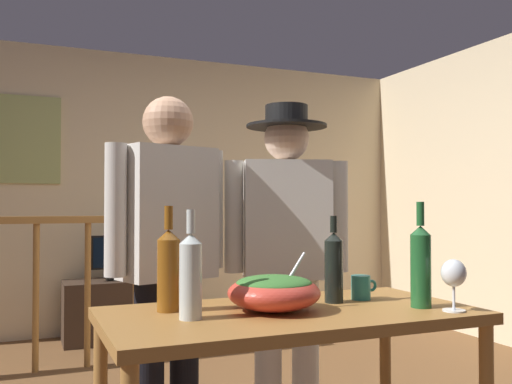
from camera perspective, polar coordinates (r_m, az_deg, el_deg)
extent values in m
cube|color=beige|center=(5.32, -10.91, 0.02)|extent=(5.22, 0.10, 2.53)
cube|color=#9DA861|center=(5.18, -22.80, 4.96)|extent=(0.64, 0.03, 0.75)
cylinder|color=#9E6B33|center=(4.19, -21.46, -9.95)|extent=(0.04, 0.04, 1.01)
cylinder|color=#9E6B33|center=(4.21, -16.74, -9.95)|extent=(0.04, 0.04, 1.01)
cylinder|color=#9E6B33|center=(4.26, -12.10, -9.87)|extent=(0.04, 0.04, 1.01)
cylinder|color=#9E6B33|center=(4.34, -7.59, -9.74)|extent=(0.04, 0.04, 1.01)
cube|color=#9E6B33|center=(4.14, -23.76, -2.64)|extent=(2.47, 0.07, 0.05)
cube|color=#9E6B33|center=(4.33, -7.59, -9.09)|extent=(0.10, 0.10, 1.11)
cube|color=#38281E|center=(5.00, -13.82, -11.55)|extent=(0.90, 0.40, 0.51)
cube|color=black|center=(4.96, -13.80, -8.55)|extent=(0.20, 0.12, 0.02)
cylinder|color=black|center=(4.95, -13.79, -7.98)|extent=(0.03, 0.03, 0.08)
cube|color=black|center=(4.90, -13.73, -5.92)|extent=(0.47, 0.06, 0.28)
cube|color=black|center=(4.88, -13.68, -5.95)|extent=(0.43, 0.01, 0.25)
cube|color=#9E6B33|center=(2.05, 3.48, -12.42)|extent=(1.31, 0.67, 0.04)
cylinder|color=#9E6B33|center=(2.70, 13.01, -18.06)|extent=(0.05, 0.05, 0.73)
ellipsoid|color=#CC3D2D|center=(2.01, 1.84, -10.22)|extent=(0.33, 0.33, 0.13)
ellipsoid|color=#38702D|center=(2.01, 1.83, -9.26)|extent=(0.27, 0.27, 0.06)
cylinder|color=silver|center=(2.03, 3.54, -8.52)|extent=(0.12, 0.01, 0.17)
cylinder|color=silver|center=(2.13, 19.47, -11.28)|extent=(0.08, 0.08, 0.01)
cylinder|color=silver|center=(2.12, 19.46, -10.01)|extent=(0.01, 0.01, 0.09)
ellipsoid|color=silver|center=(2.11, 19.44, -7.75)|extent=(0.09, 0.09, 0.10)
cylinder|color=silver|center=(1.87, -6.66, -9.01)|extent=(0.07, 0.07, 0.25)
cone|color=silver|center=(1.86, -6.65, -4.72)|extent=(0.07, 0.07, 0.03)
cylinder|color=silver|center=(1.86, -6.64, -2.99)|extent=(0.03, 0.03, 0.08)
cylinder|color=black|center=(2.19, 7.90, -8.02)|extent=(0.07, 0.07, 0.24)
cone|color=black|center=(2.18, 7.89, -4.51)|extent=(0.07, 0.07, 0.03)
cylinder|color=black|center=(2.18, 7.89, -3.25)|extent=(0.03, 0.03, 0.06)
cylinder|color=brown|center=(2.02, -8.89, -8.38)|extent=(0.08, 0.08, 0.25)
cone|color=brown|center=(2.00, -8.87, -4.30)|extent=(0.08, 0.08, 0.04)
cylinder|color=brown|center=(2.00, -8.87, -2.59)|extent=(0.03, 0.03, 0.08)
cylinder|color=#1E5628|center=(2.16, 16.39, -7.71)|extent=(0.07, 0.07, 0.26)
cone|color=#1E5628|center=(2.14, 16.37, -3.75)|extent=(0.07, 0.07, 0.03)
cylinder|color=#1E5628|center=(2.14, 16.36, -2.13)|extent=(0.03, 0.03, 0.09)
cylinder|color=teal|center=(2.29, 10.60, -9.51)|extent=(0.08, 0.08, 0.09)
torus|color=teal|center=(2.32, 11.65, -9.30)|extent=(0.05, 0.01, 0.05)
cylinder|color=black|center=(2.65, -7.30, -17.33)|extent=(0.13, 0.13, 0.82)
cylinder|color=black|center=(2.56, -10.83, -17.90)|extent=(0.13, 0.13, 0.82)
cube|color=beige|center=(2.50, -8.97, -2.09)|extent=(0.45, 0.33, 0.58)
cylinder|color=beige|center=(2.64, -4.36, -1.75)|extent=(0.09, 0.09, 0.55)
cylinder|color=beige|center=(2.38, -14.09, -1.75)|extent=(0.09, 0.09, 0.55)
sphere|color=tan|center=(2.53, -8.94, 7.05)|extent=(0.22, 0.22, 0.22)
cylinder|color=beige|center=(2.82, 5.05, -16.67)|extent=(0.13, 0.13, 0.79)
cylinder|color=beige|center=(2.79, 1.24, -16.80)|extent=(0.13, 0.13, 0.79)
cube|color=beige|center=(2.70, 3.13, -2.78)|extent=(0.46, 0.34, 0.56)
cylinder|color=beige|center=(2.75, 8.40, -2.45)|extent=(0.09, 0.09, 0.53)
cylinder|color=beige|center=(2.68, -2.26, -2.49)|extent=(0.09, 0.09, 0.53)
sphere|color=beige|center=(2.72, 3.12, 5.45)|extent=(0.22, 0.22, 0.22)
cylinder|color=black|center=(2.73, 3.12, 6.69)|extent=(0.39, 0.39, 0.01)
cylinder|color=black|center=(2.74, 3.12, 7.73)|extent=(0.21, 0.21, 0.10)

